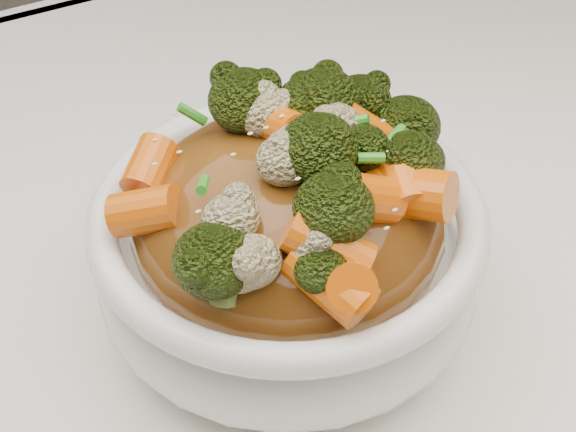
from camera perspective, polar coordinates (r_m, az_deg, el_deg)
tablecloth at (r=0.51m, az=-2.86°, el=-8.46°), size 1.20×0.80×0.04m
bowl at (r=0.47m, az=0.00°, el=-2.75°), size 0.27×0.27×0.08m
sauce_base at (r=0.45m, az=0.00°, el=-0.26°), size 0.21×0.21×0.09m
carrots at (r=0.42m, az=0.00°, el=5.71°), size 0.21×0.21×0.05m
broccoli at (r=0.42m, az=0.00°, el=5.61°), size 0.21×0.21×0.04m
cauliflower at (r=0.42m, az=0.00°, el=5.40°), size 0.21×0.21×0.03m
scallions at (r=0.41m, az=0.00°, el=5.82°), size 0.16×0.16×0.02m
sesame_seeds at (r=0.41m, az=0.00°, el=5.82°), size 0.19×0.19×0.01m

